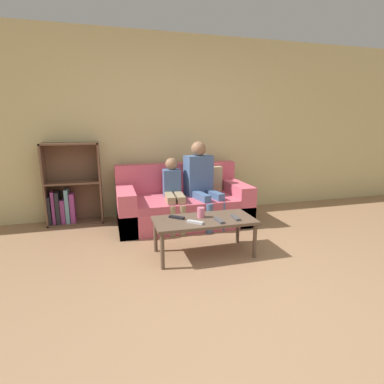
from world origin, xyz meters
The scene contains 12 objects.
ground_plane centered at (0.00, 0.00, 0.00)m, with size 22.00×22.00×0.00m, color #997251.
wall_back centered at (0.00, 2.70, 1.30)m, with size 12.00×0.06×2.60m.
couch centered at (0.03, 2.15, 0.26)m, with size 1.76×0.93×0.79m.
bookshelf centered at (-1.47, 2.55, 0.45)m, with size 0.73×0.28×1.11m.
coffee_table centered at (-0.01, 1.05, 0.35)m, with size 1.04×0.50×0.39m.
person_adult centered at (0.27, 2.07, 0.63)m, with size 0.45×0.69×1.12m.
person_child centered at (-0.13, 2.02, 0.51)m, with size 0.27×0.65×0.91m.
cup_near centered at (-0.03, 1.11, 0.45)m, with size 0.08×0.08×0.11m.
tv_remote_0 centered at (-0.14, 0.95, 0.41)m, with size 0.16×0.15×0.02m.
tv_remote_1 centered at (0.30, 0.97, 0.41)m, with size 0.06×0.17×0.02m.
tv_remote_2 centered at (-0.28, 1.15, 0.41)m, with size 0.16×0.15×0.02m.
tv_remote_3 centered at (0.11, 0.93, 0.41)m, with size 0.06×0.17×0.02m.
Camera 1 is at (-0.93, -1.76, 1.36)m, focal length 28.00 mm.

